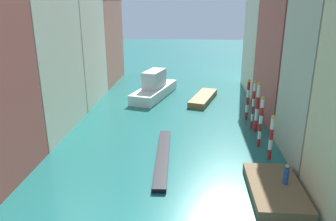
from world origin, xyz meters
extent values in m
plane|color=#1E6B66|center=(0.00, 24.50, 0.00)|extent=(154.00, 154.00, 0.00)
cube|color=beige|center=(-13.69, 16.47, 8.30)|extent=(7.22, 10.69, 16.61)
cube|color=beige|center=(-13.69, 26.97, 10.78)|extent=(7.22, 9.65, 21.57)
cube|color=#C6705B|center=(-13.69, 37.82, 6.51)|extent=(7.22, 11.75, 13.02)
cube|color=#B25147|center=(13.69, 22.33, 9.65)|extent=(7.22, 11.88, 19.30)
cube|color=beige|center=(13.69, 33.57, 8.57)|extent=(7.22, 10.37, 17.13)
cube|color=brown|center=(8.03, 6.18, 0.31)|extent=(3.50, 6.29, 0.63)
cylinder|color=#234C93|center=(8.70, 6.41, 1.24)|extent=(0.36, 0.36, 1.22)
sphere|color=tan|center=(8.70, 6.41, 1.97)|extent=(0.26, 0.26, 0.26)
cylinder|color=red|center=(8.73, 11.32, 0.45)|extent=(0.31, 0.31, 0.90)
cylinder|color=white|center=(8.73, 11.32, 1.35)|extent=(0.31, 0.31, 0.90)
cylinder|color=red|center=(8.73, 11.32, 2.26)|extent=(0.31, 0.31, 0.90)
cylinder|color=white|center=(8.73, 11.32, 3.16)|extent=(0.31, 0.31, 0.90)
sphere|color=gold|center=(8.73, 11.32, 3.74)|extent=(0.34, 0.34, 0.34)
cylinder|color=red|center=(8.34, 13.89, 0.37)|extent=(0.30, 0.30, 0.74)
cylinder|color=white|center=(8.34, 13.89, 1.12)|extent=(0.30, 0.30, 0.74)
cylinder|color=red|center=(8.34, 13.89, 1.86)|extent=(0.30, 0.30, 0.74)
cylinder|color=white|center=(8.34, 13.89, 2.60)|extent=(0.30, 0.30, 0.74)
cylinder|color=red|center=(8.34, 13.89, 3.35)|extent=(0.30, 0.30, 0.74)
cylinder|color=white|center=(8.34, 13.89, 4.09)|extent=(0.30, 0.30, 0.74)
sphere|color=gold|center=(8.34, 13.89, 4.58)|extent=(0.32, 0.32, 0.32)
cylinder|color=red|center=(8.69, 17.51, 0.60)|extent=(0.34, 0.34, 1.21)
cylinder|color=white|center=(8.69, 17.51, 1.81)|extent=(0.34, 0.34, 1.21)
cylinder|color=red|center=(8.69, 17.51, 3.02)|extent=(0.34, 0.34, 1.21)
cylinder|color=white|center=(8.69, 17.51, 4.23)|extent=(0.34, 0.34, 1.21)
sphere|color=gold|center=(8.69, 17.51, 4.97)|extent=(0.37, 0.37, 0.37)
cylinder|color=red|center=(8.43, 18.32, 0.40)|extent=(0.25, 0.25, 0.80)
cylinder|color=white|center=(8.43, 18.32, 1.21)|extent=(0.25, 0.25, 0.80)
cylinder|color=red|center=(8.43, 18.32, 2.01)|extent=(0.25, 0.25, 0.80)
cylinder|color=white|center=(8.43, 18.32, 2.81)|extent=(0.25, 0.25, 0.80)
cylinder|color=red|center=(8.43, 18.32, 3.62)|extent=(0.25, 0.25, 0.80)
cylinder|color=white|center=(8.43, 18.32, 4.42)|extent=(0.25, 0.25, 0.80)
sphere|color=gold|center=(8.43, 18.32, 4.93)|extent=(0.28, 0.28, 0.28)
cylinder|color=red|center=(8.32, 21.04, 0.43)|extent=(0.31, 0.31, 0.86)
cylinder|color=white|center=(8.32, 21.04, 1.29)|extent=(0.31, 0.31, 0.86)
cylinder|color=red|center=(8.32, 21.04, 2.14)|extent=(0.31, 0.31, 0.86)
cylinder|color=white|center=(8.32, 21.04, 3.00)|extent=(0.31, 0.31, 0.86)
cylinder|color=red|center=(8.32, 21.04, 3.86)|extent=(0.31, 0.31, 0.86)
sphere|color=gold|center=(8.32, 21.04, 4.41)|extent=(0.34, 0.34, 0.34)
cube|color=white|center=(-2.97, 29.44, 0.67)|extent=(5.68, 10.80, 1.34)
cube|color=silver|center=(-2.97, 29.44, 2.50)|extent=(3.08, 4.72, 2.32)
cube|color=black|center=(-0.15, 10.80, 0.18)|extent=(1.44, 10.64, 0.36)
cube|color=olive|center=(3.73, 27.99, 0.37)|extent=(4.13, 7.99, 0.73)
camera|label=1|loc=(2.10, -13.76, 12.54)|focal=34.81mm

